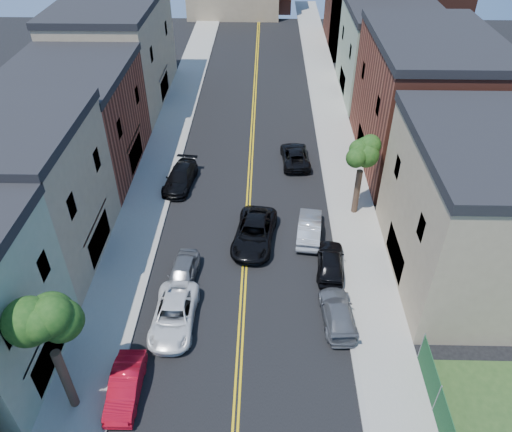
# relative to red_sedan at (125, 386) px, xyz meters

# --- Properties ---
(sidewalk_left) EXTENTS (3.20, 100.00, 0.15)m
(sidewalk_left) POSITION_rel_red_sedan_xyz_m (-2.40, 25.35, -0.59)
(sidewalk_left) COLOR gray
(sidewalk_left) RESTS_ON ground
(sidewalk_right) EXTENTS (3.20, 100.00, 0.15)m
(sidewalk_right) POSITION_rel_red_sedan_xyz_m (13.40, 25.35, -0.59)
(sidewalk_right) COLOR gray
(sidewalk_right) RESTS_ON ground
(curb_left) EXTENTS (0.30, 100.00, 0.15)m
(curb_left) POSITION_rel_red_sedan_xyz_m (-0.65, 25.35, -0.59)
(curb_left) COLOR gray
(curb_left) RESTS_ON ground
(curb_right) EXTENTS (0.30, 100.00, 0.15)m
(curb_right) POSITION_rel_red_sedan_xyz_m (11.65, 25.35, -0.59)
(curb_right) COLOR gray
(curb_right) RESTS_ON ground
(bldg_left_tan_near) EXTENTS (9.00, 10.00, 9.00)m
(bldg_left_tan_near) POSITION_rel_red_sedan_xyz_m (-8.50, 10.35, 3.83)
(bldg_left_tan_near) COLOR #998466
(bldg_left_tan_near) RESTS_ON ground
(bldg_left_brick) EXTENTS (9.00, 12.00, 8.00)m
(bldg_left_brick) POSITION_rel_red_sedan_xyz_m (-8.50, 21.35, 3.33)
(bldg_left_brick) COLOR brown
(bldg_left_brick) RESTS_ON ground
(bldg_left_tan_far) EXTENTS (9.00, 16.00, 9.50)m
(bldg_left_tan_far) POSITION_rel_red_sedan_xyz_m (-8.50, 35.35, 4.08)
(bldg_left_tan_far) COLOR #998466
(bldg_left_tan_far) RESTS_ON ground
(bldg_right_tan) EXTENTS (9.00, 12.00, 9.00)m
(bldg_right_tan) POSITION_rel_red_sedan_xyz_m (19.50, 9.35, 3.83)
(bldg_right_tan) COLOR #998466
(bldg_right_tan) RESTS_ON ground
(bldg_right_brick) EXTENTS (9.00, 14.00, 10.00)m
(bldg_right_brick) POSITION_rel_red_sedan_xyz_m (19.50, 23.35, 4.33)
(bldg_right_brick) COLOR brown
(bldg_right_brick) RESTS_ON ground
(bldg_right_palegrn) EXTENTS (9.00, 12.00, 8.50)m
(bldg_right_palegrn) POSITION_rel_red_sedan_xyz_m (19.50, 37.35, 3.58)
(bldg_right_palegrn) COLOR gray
(bldg_right_palegrn) RESTS_ON ground
(tree_left_mid) EXTENTS (5.20, 5.20, 9.29)m
(tree_left_mid) POSITION_rel_red_sedan_xyz_m (-2.38, -0.64, 5.92)
(tree_left_mid) COLOR #3D291E
(tree_left_mid) RESTS_ON sidewalk_left
(tree_right_far) EXTENTS (4.40, 4.40, 8.03)m
(tree_right_far) POSITION_rel_red_sedan_xyz_m (13.42, 15.35, 5.09)
(tree_right_far) COLOR #3D291E
(tree_right_far) RESTS_ON sidewalk_right
(red_sedan) EXTENTS (1.47, 4.06, 1.33)m
(red_sedan) POSITION_rel_red_sedan_xyz_m (0.00, 0.00, 0.00)
(red_sedan) COLOR red
(red_sedan) RESTS_ON ground
(white_pickup) EXTENTS (2.42, 5.13, 1.42)m
(white_pickup) POSITION_rel_red_sedan_xyz_m (1.70, 4.53, 0.04)
(white_pickup) COLOR silver
(white_pickup) RESTS_ON ground
(grey_car_left) EXTENTS (2.01, 4.24, 1.40)m
(grey_car_left) POSITION_rel_red_sedan_xyz_m (1.70, 7.90, 0.04)
(grey_car_left) COLOR #575A5F
(grey_car_left) RESTS_ON ground
(black_car_left) EXTENTS (2.65, 5.19, 1.44)m
(black_car_left) POSITION_rel_red_sedan_xyz_m (0.00, 18.73, 0.06)
(black_car_left) COLOR black
(black_car_left) RESTS_ON ground
(grey_car_right) EXTENTS (2.02, 4.48, 1.27)m
(grey_car_right) POSITION_rel_red_sedan_xyz_m (11.00, 4.97, -0.03)
(grey_car_right) COLOR #5B5E63
(grey_car_right) RESTS_ON ground
(black_car_right) EXTENTS (2.06, 4.37, 1.44)m
(black_car_right) POSITION_rel_red_sedan_xyz_m (11.00, 9.18, 0.06)
(black_car_right) COLOR black
(black_car_right) RESTS_ON ground
(silver_car_right) EXTENTS (2.07, 4.60, 1.47)m
(silver_car_right) POSITION_rel_red_sedan_xyz_m (9.88, 12.57, 0.07)
(silver_car_right) COLOR #B3B6BC
(silver_car_right) RESTS_ON ground
(dark_car_right_far) EXTENTS (2.56, 4.97, 1.34)m
(dark_car_right_far) POSITION_rel_red_sedan_xyz_m (9.30, 22.44, 0.00)
(dark_car_right_far) COLOR black
(dark_car_right_far) RESTS_ON ground
(black_suv_lane) EXTENTS (3.31, 5.92, 1.56)m
(black_suv_lane) POSITION_rel_red_sedan_xyz_m (6.07, 11.85, 0.12)
(black_suv_lane) COLOR black
(black_suv_lane) RESTS_ON ground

